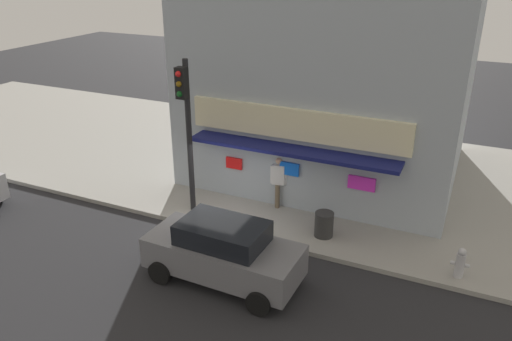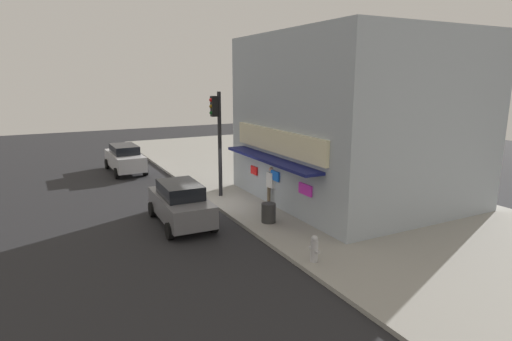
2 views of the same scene
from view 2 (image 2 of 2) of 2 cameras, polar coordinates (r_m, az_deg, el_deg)
name	(u,v)px [view 2 (image 2 of 2)]	position (r m, az deg, el deg)	size (l,w,h in m)	color
ground_plane	(215,208)	(19.34, -5.56, -5.08)	(65.48, 65.48, 0.00)	#232326
sidewalk	(318,191)	(21.99, 8.39, -2.80)	(43.65, 11.42, 0.15)	gray
corner_building	(354,119)	(20.41, 13.17, 6.87)	(9.47, 9.13, 7.59)	#9EA8B2
traffic_light	(217,130)	(20.10, -5.25, 5.46)	(0.32, 0.58, 5.04)	black
fire_hydrant	(314,249)	(13.53, 7.91, -10.48)	(0.48, 0.24, 0.87)	#B2B2B7
trash_can	(269,213)	(16.89, 1.72, -5.76)	(0.57, 0.57, 0.78)	#2D2D2D
pedestrian	(271,184)	(18.99, 2.06, -1.87)	(0.57, 0.44, 1.76)	brown
parked_car_grey	(181,203)	(17.23, -10.19, -4.38)	(4.17, 2.01, 1.72)	slate
parked_car_silver	(125,158)	(27.57, -17.36, 1.60)	(4.52, 2.00, 1.72)	#B7B7BC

